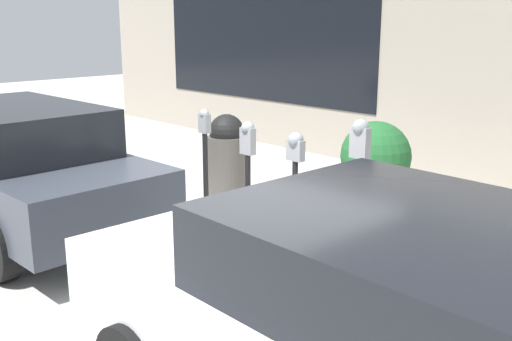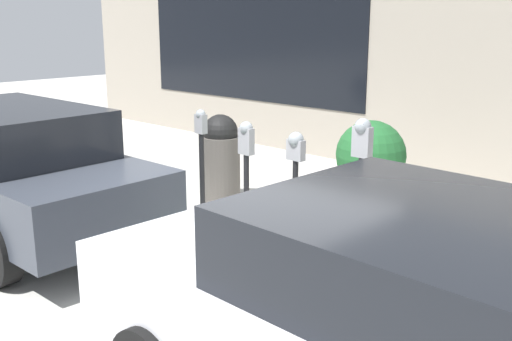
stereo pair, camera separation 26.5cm
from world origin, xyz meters
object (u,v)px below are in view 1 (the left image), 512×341
at_px(parking_meter_middle, 248,157).
at_px(parked_car_front, 398,330).
at_px(trash_bin, 227,158).
at_px(planter_box, 375,177).
at_px(parking_meter_second, 295,166).
at_px(parking_meter_fourth, 205,150).
at_px(parking_meter_nearest, 359,161).
at_px(parked_car_middle, 13,164).

distance_m(parking_meter_middle, parked_car_front, 3.66).
bearing_deg(trash_bin, planter_box, -158.42).
distance_m(parking_meter_second, parking_meter_fourth, 1.55).
bearing_deg(parking_meter_fourth, parking_meter_nearest, 179.19).
xyz_separation_m(planter_box, trash_bin, (1.96, 0.78, 0.06)).
height_order(parking_meter_nearest, parked_car_front, parking_meter_nearest).
bearing_deg(parking_meter_second, trash_bin, -22.85).
height_order(parking_meter_nearest, parking_meter_second, parking_meter_nearest).
xyz_separation_m(parking_meter_nearest, parking_meter_middle, (1.54, 0.00, -0.21)).
height_order(planter_box, trash_bin, planter_box).
relative_size(parking_meter_fourth, planter_box, 1.13).
relative_size(parking_meter_middle, parking_meter_fourth, 0.97).
bearing_deg(planter_box, parking_meter_nearest, 119.57).
relative_size(parking_meter_middle, parked_car_front, 0.33).
height_order(planter_box, parked_car_middle, parked_car_middle).
bearing_deg(parking_meter_second, parked_car_front, 143.47).
height_order(parking_meter_middle, parked_car_front, parked_car_front).
relative_size(parking_meter_second, parked_car_front, 0.32).
bearing_deg(parked_car_middle, parking_meter_fourth, -130.24).
relative_size(parking_meter_nearest, parking_meter_second, 1.17).
bearing_deg(planter_box, parked_car_front, 126.49).
bearing_deg(parking_meter_nearest, planter_box, -60.43).
distance_m(parking_meter_fourth, parked_car_middle, 2.34).
relative_size(parking_meter_second, parking_meter_middle, 0.98).
bearing_deg(planter_box, parking_meter_middle, 69.73).
xyz_separation_m(parking_meter_nearest, parking_meter_second, (0.81, 0.01, -0.20)).
xyz_separation_m(parking_meter_fourth, trash_bin, (0.54, -0.84, -0.33)).
bearing_deg(parking_meter_nearest, parked_car_middle, 24.68).
distance_m(parked_car_middle, trash_bin, 2.81).
bearing_deg(parking_meter_second, parked_car_middle, 30.09).
relative_size(parking_meter_nearest, parking_meter_fourth, 1.11).
bearing_deg(parking_meter_fourth, planter_box, -131.35).
xyz_separation_m(parking_meter_middle, planter_box, (-0.61, -1.65, -0.43)).
relative_size(parked_car_front, parked_car_middle, 0.92).
bearing_deg(parked_car_middle, parking_meter_middle, -143.18).
height_order(parking_meter_second, planter_box, parking_meter_second).
distance_m(parking_meter_middle, trash_bin, 1.65).
distance_m(parking_meter_second, trash_bin, 2.30).
bearing_deg(parked_car_front, parking_meter_middle, -28.16).
bearing_deg(parked_car_middle, parked_car_front, 178.83).
height_order(parked_car_front, parked_car_middle, parked_car_middle).
height_order(parking_meter_nearest, parking_meter_middle, parking_meter_nearest).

